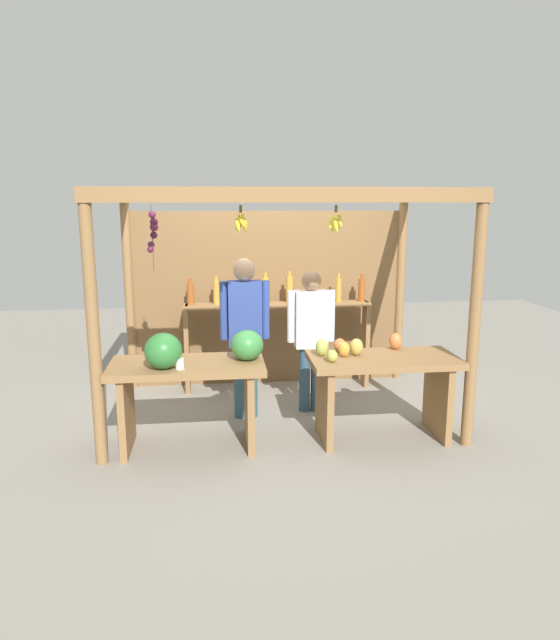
# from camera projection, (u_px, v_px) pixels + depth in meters

# --- Properties ---
(ground_plane) EXTENTS (12.00, 12.00, 0.00)m
(ground_plane) POSITION_uv_depth(u_px,v_px,m) (278.00, 412.00, 5.87)
(ground_plane) COLOR gray
(ground_plane) RESTS_ON ground
(market_stall) EXTENTS (3.26, 2.09, 2.23)m
(market_stall) POSITION_uv_depth(u_px,v_px,m) (273.00, 279.00, 6.04)
(market_stall) COLOR olive
(market_stall) RESTS_ON ground
(fruit_counter_left) EXTENTS (1.36, 0.67, 1.06)m
(fruit_counter_left) POSITION_uv_depth(u_px,v_px,m) (192.00, 374.00, 4.89)
(fruit_counter_left) COLOR olive
(fruit_counter_left) RESTS_ON ground
(fruit_counter_right) EXTENTS (1.32, 0.64, 0.92)m
(fruit_counter_right) POSITION_uv_depth(u_px,v_px,m) (380.00, 377.00, 5.13)
(fruit_counter_right) COLOR olive
(fruit_counter_right) RESTS_ON ground
(bottle_shelf_unit) EXTENTS (2.09, 0.22, 1.35)m
(bottle_shelf_unit) POSITION_uv_depth(u_px,v_px,m) (278.00, 318.00, 6.43)
(bottle_shelf_unit) COLOR olive
(bottle_shelf_unit) RESTS_ON ground
(vendor_man) EXTENTS (0.48, 0.21, 1.58)m
(vendor_man) POSITION_uv_depth(u_px,v_px,m) (245.00, 324.00, 5.54)
(vendor_man) COLOR #2D5564
(vendor_man) RESTS_ON ground
(vendor_woman) EXTENTS (0.48, 0.20, 1.45)m
(vendor_woman) POSITION_uv_depth(u_px,v_px,m) (311.00, 330.00, 5.73)
(vendor_woman) COLOR #2E4B63
(vendor_woman) RESTS_ON ground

